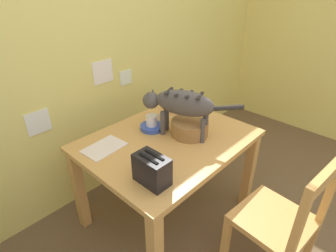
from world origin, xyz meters
The scene contains 10 objects.
wall_rear centered at (0.00, 1.76, 1.25)m, with size 5.09×0.11×2.50m.
dining_table centered at (0.02, 1.01, 0.64)m, with size 1.16×0.91×0.73m.
cat centered at (0.12, 0.98, 0.97)m, with size 0.31×0.67×0.34m.
saucer_bowl centered at (0.04, 1.19, 0.75)m, with size 0.18×0.18×0.03m, color #334DB5.
coffee_mug centered at (0.04, 1.19, 0.80)m, with size 0.12×0.08×0.08m.
magazine centered at (-0.36, 1.23, 0.73)m, with size 0.27×0.18×0.01m, color silver.
book_stack centered at (0.43, 1.30, 0.76)m, with size 0.19×0.14×0.06m.
wicker_basket centered at (0.17, 0.93, 0.79)m, with size 0.27×0.27×0.11m.
toaster centered at (-0.37, 0.75, 0.82)m, with size 0.12×0.20×0.18m.
wooden_chair_near centered at (0.12, 0.17, 0.46)m, with size 0.46×0.46×0.94m.
Camera 1 is at (-1.18, -0.13, 1.75)m, focal length 29.29 mm.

